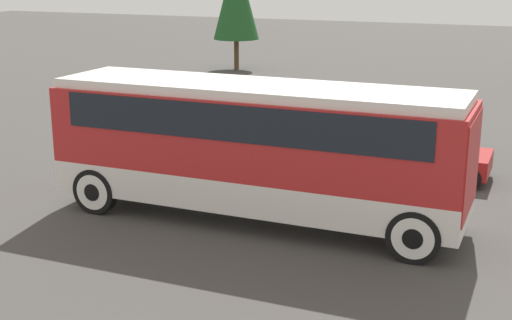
{
  "coord_description": "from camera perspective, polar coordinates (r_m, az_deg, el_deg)",
  "views": [
    {
      "loc": [
        6.28,
        -14.85,
        5.92
      ],
      "look_at": [
        0.0,
        0.0,
        1.47
      ],
      "focal_mm": 50.0,
      "sensor_mm": 36.0,
      "label": 1
    }
  ],
  "objects": [
    {
      "name": "ground_plane",
      "position": [
        17.18,
        0.0,
        -4.74
      ],
      "size": [
        120.0,
        120.0,
        0.0
      ],
      "primitive_type": "plane",
      "color": "#423F3D"
    },
    {
      "name": "tour_bus",
      "position": [
        16.56,
        0.31,
        1.63
      ],
      "size": [
        9.77,
        2.56,
        3.27
      ],
      "color": "silver",
      "rests_on": "ground_plane"
    },
    {
      "name": "parked_car_near",
      "position": [
        21.04,
        12.46,
        0.53
      ],
      "size": [
        4.2,
        1.84,
        1.28
      ],
      "color": "maroon",
      "rests_on": "ground_plane"
    },
    {
      "name": "parked_car_mid",
      "position": [
        23.43,
        10.41,
        2.24
      ],
      "size": [
        4.8,
        1.89,
        1.36
      ],
      "color": "#2D5638",
      "rests_on": "ground_plane"
    }
  ]
}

